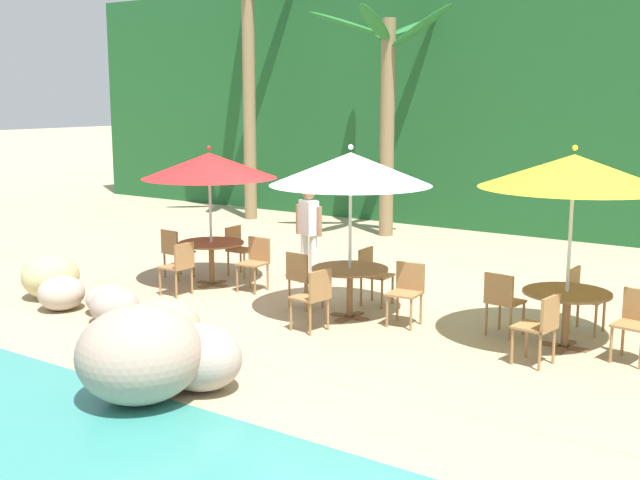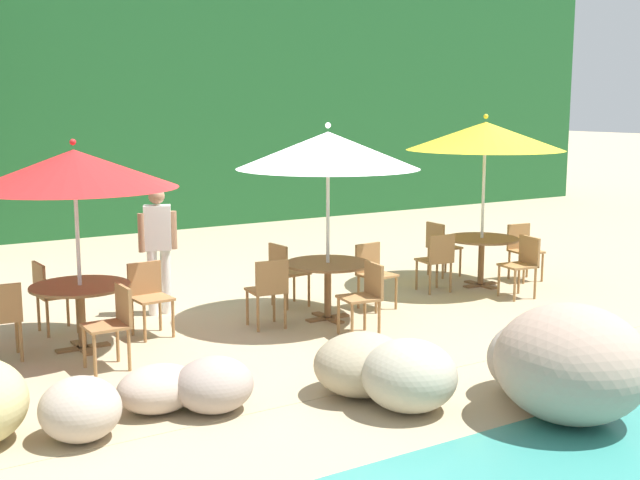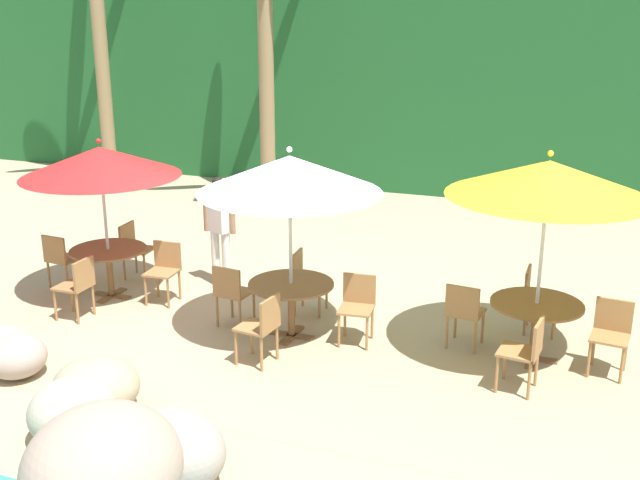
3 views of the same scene
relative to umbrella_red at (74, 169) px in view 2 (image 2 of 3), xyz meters
name	(u,v)px [view 2 (image 2 of 3)]	position (x,y,z in m)	size (l,w,h in m)	color
ground_plane	(291,319)	(2.63, -0.14, -2.03)	(120.00, 120.00, 0.00)	tan
terrace_deck	(291,319)	(2.63, -0.14, -2.02)	(18.00, 5.20, 0.01)	tan
foliage_backdrop	(79,91)	(2.63, 8.86, 0.97)	(28.00, 2.40, 6.00)	#1E5628
rock_seawall	(323,383)	(1.10, -3.31, -1.64)	(17.57, 3.37, 1.03)	tan
umbrella_red	(74,169)	(0.00, 0.00, 0.00)	(2.24, 2.24, 2.35)	silver
dining_table_red	(80,296)	(0.00, 0.00, -1.41)	(1.10, 1.10, 0.74)	brown
chair_red_seaward	(149,293)	(0.84, 0.14, -1.51)	(0.45, 0.45, 0.87)	#9E7042
chair_red_inland	(49,292)	(-0.14, 0.84, -1.51)	(0.45, 0.44, 0.87)	#9E7042
chair_red_left	(1,315)	(-0.85, -0.01, -1.51)	(0.46, 0.46, 0.87)	#9E7042
chair_red_right	(114,320)	(0.10, -0.85, -1.51)	(0.43, 0.42, 0.87)	#9E7042
umbrella_white	(328,150)	(3.03, -0.38, 0.13)	(2.30, 2.30, 2.50)	silver
dining_table_white	(328,272)	(3.03, -0.38, -1.41)	(1.10, 1.10, 0.74)	brown
chair_white_seaward	(373,270)	(3.87, -0.20, -1.51)	(0.46, 0.47, 0.87)	#9E7042
chair_white_inland	(285,270)	(2.88, 0.46, -1.51)	(0.45, 0.45, 0.87)	#9E7042
chair_white_left	(269,288)	(2.18, -0.38, -1.51)	(0.46, 0.47, 0.87)	#9E7042
chair_white_right	(366,293)	(3.02, -1.23, -1.51)	(0.48, 0.47, 0.87)	#9E7042
umbrella_yellow	(485,136)	(6.04, 0.02, 0.23)	(2.33, 2.33, 2.58)	silver
dining_table_yellow	(482,246)	(6.04, 0.02, -1.41)	(1.10, 1.10, 0.74)	brown
chair_yellow_seaward	(523,247)	(6.89, 0.00, -1.51)	(0.47, 0.47, 0.87)	#9E7042
chair_yellow_inland	(440,245)	(5.96, 0.87, -1.51)	(0.43, 0.43, 0.87)	#9E7042
chair_yellow_left	(437,258)	(5.18, 0.02, -1.51)	(0.47, 0.47, 0.87)	#9E7042
chair_yellow_right	(523,262)	(6.02, -0.84, -1.51)	(0.48, 0.47, 0.87)	#9E7042
waiter_in_white	(158,240)	(1.30, 1.00, -1.04)	(0.52, 0.32, 1.70)	white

